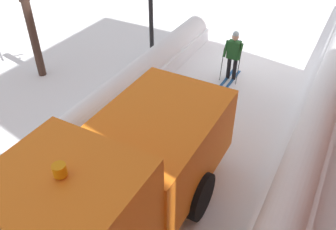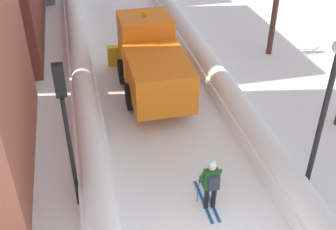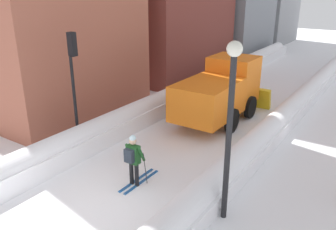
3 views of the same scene
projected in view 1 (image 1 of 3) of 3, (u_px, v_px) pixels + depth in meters
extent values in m
cube|color=orange|center=(158.00, 144.00, 7.79)|extent=(2.30, 3.40, 1.60)
cube|color=orange|center=(74.00, 226.00, 5.68)|extent=(2.20, 2.00, 2.30)
cylinder|color=orange|center=(60.00, 170.00, 4.92)|extent=(0.20, 0.20, 0.18)
cylinder|color=black|center=(49.00, 229.00, 7.05)|extent=(0.25, 1.10, 1.10)
cylinder|color=black|center=(200.00, 196.00, 7.71)|extent=(0.25, 1.10, 1.10)
cylinder|color=black|center=(114.00, 161.00, 8.59)|extent=(0.25, 1.10, 1.10)
cylinder|color=black|center=(235.00, 69.00, 12.48)|extent=(0.14, 0.14, 0.82)
cylinder|color=black|center=(229.00, 68.00, 12.57)|extent=(0.14, 0.14, 0.82)
cube|color=#1E5123|center=(234.00, 50.00, 12.10)|extent=(0.42, 0.26, 0.62)
cube|color=#262D38|center=(236.00, 47.00, 12.23)|extent=(0.32, 0.16, 0.44)
sphere|color=tan|center=(235.00, 37.00, 11.82)|extent=(0.24, 0.24, 0.24)
sphere|color=silver|center=(236.00, 34.00, 11.76)|extent=(0.22, 0.22, 0.22)
cylinder|color=#1E5123|center=(240.00, 52.00, 11.91)|extent=(0.09, 0.33, 0.56)
cylinder|color=#1E5123|center=(226.00, 49.00, 12.11)|extent=(0.09, 0.33, 0.56)
cube|color=#194C8C|center=(231.00, 82.00, 12.54)|extent=(0.09, 1.80, 0.03)
cube|color=#194C8C|center=(225.00, 80.00, 12.63)|extent=(0.09, 1.80, 0.03)
cylinder|color=#262628|center=(238.00, 68.00, 12.14)|extent=(0.02, 0.19, 1.19)
cylinder|color=#262628|center=(222.00, 64.00, 12.37)|extent=(0.02, 0.19, 1.19)
cylinder|color=black|center=(151.00, 1.00, 12.54)|extent=(0.16, 0.16, 4.65)
cylinder|color=#422E24|center=(30.00, 24.00, 11.85)|extent=(0.28, 0.28, 3.87)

